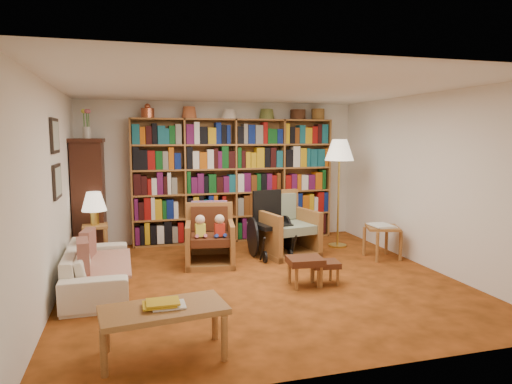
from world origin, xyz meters
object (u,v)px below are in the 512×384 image
object	(u,v)px
sofa	(98,268)
coffee_table	(164,313)
armchair_leather	(209,239)
side_table_papers	(382,232)
wheelchair	(270,226)
armchair_sage	(285,230)
footstool_b	(325,265)
footstool_a	(305,263)
side_table_lamp	(95,236)
floor_lamp	(339,154)

from	to	relation	value
sofa	coffee_table	distance (m)	2.11
armchair_leather	side_table_papers	world-z (taller)	armchair_leather
armchair_leather	wheelchair	bearing A→B (deg)	11.17
armchair_sage	footstool_b	xyz separation A→B (m)	(-0.02, -1.62, -0.14)
armchair_leather	footstool_a	bearing A→B (deg)	-53.89
armchair_sage	wheelchair	distance (m)	0.29
side_table_lamp	footstool_b	bearing A→B (deg)	-32.40
sofa	wheelchair	size ratio (longest dim) A/B	1.78
armchair_leather	wheelchair	size ratio (longest dim) A/B	0.88
wheelchair	footstool_b	world-z (taller)	wheelchair
sofa	footstool_a	xyz separation A→B (m)	(2.53, -0.59, 0.03)
armchair_sage	side_table_papers	xyz separation A→B (m)	(1.35, -0.70, 0.04)
armchair_leather	footstool_b	distance (m)	1.87
armchair_sage	coffee_table	size ratio (longest dim) A/B	0.90
floor_lamp	side_table_papers	world-z (taller)	floor_lamp
side_table_papers	footstool_b	bearing A→B (deg)	-146.31
wheelchair	footstool_b	distance (m)	1.61
side_table_lamp	wheelchair	xyz separation A→B (m)	(2.64, -0.27, 0.06)
armchair_leather	footstool_a	world-z (taller)	armchair_leather
floor_lamp	footstool_a	distance (m)	2.58
coffee_table	armchair_sage	bearing A→B (deg)	54.49
footstool_a	side_table_papers	bearing A→B (deg)	29.02
armchair_leather	armchair_sage	bearing A→B (deg)	10.79
footstool_a	floor_lamp	bearing A→B (deg)	53.78
floor_lamp	footstool_b	world-z (taller)	floor_lamp
side_table_papers	coffee_table	bearing A→B (deg)	-146.45
armchair_sage	side_table_papers	world-z (taller)	armchair_sage
sofa	armchair_sage	bearing A→B (deg)	-70.63
armchair_leather	wheelchair	distance (m)	1.04
sofa	side_table_lamp	bearing A→B (deg)	4.05
side_table_lamp	side_table_papers	size ratio (longest dim) A/B	0.96
armchair_leather	coffee_table	distance (m)	2.91
coffee_table	wheelchair	bearing A→B (deg)	57.71
side_table_lamp	coffee_table	world-z (taller)	side_table_lamp
armchair_leather	footstool_a	xyz separation A→B (m)	(1.00, -1.37, -0.07)
side_table_papers	wheelchair	bearing A→B (deg)	158.24
armchair_sage	footstool_b	distance (m)	1.62
armchair_sage	floor_lamp	world-z (taller)	floor_lamp
floor_lamp	footstool_a	world-z (taller)	floor_lamp
wheelchair	footstool_a	distance (m)	1.57
wheelchair	side_table_papers	world-z (taller)	wheelchair
side_table_lamp	wheelchair	bearing A→B (deg)	-5.78
sofa	side_table_papers	world-z (taller)	sofa
armchair_sage	floor_lamp	xyz separation A→B (m)	(1.03, 0.19, 1.20)
sofa	floor_lamp	bearing A→B (deg)	-73.05
side_table_lamp	side_table_papers	distance (m)	4.37
footstool_a	wheelchair	bearing A→B (deg)	89.33
side_table_lamp	armchair_leather	xyz separation A→B (m)	(1.63, -0.47, -0.04)
footstool_a	footstool_b	world-z (taller)	footstool_a
footstool_b	armchair_leather	bearing A→B (deg)	132.73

